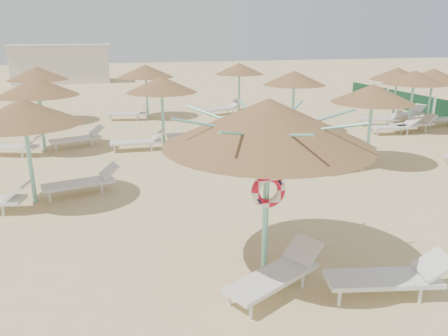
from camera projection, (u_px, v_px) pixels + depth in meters
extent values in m
plane|color=#DCC086|center=(261.00, 264.00, 8.38)|extent=(120.00, 120.00, 0.00)
cylinder|color=#79D3C2|center=(266.00, 204.00, 7.75)|extent=(0.11, 0.11, 2.69)
cone|color=brown|center=(268.00, 122.00, 7.31)|extent=(3.59, 3.59, 0.81)
cylinder|color=#79D3C2|center=(268.00, 138.00, 7.39)|extent=(0.20, 0.20, 0.12)
cylinder|color=#79D3C2|center=(313.00, 122.00, 7.53)|extent=(1.62, 0.04, 0.41)
cylinder|color=#79D3C2|center=(287.00, 117.00, 8.01)|extent=(1.18, 1.18, 0.41)
cylinder|color=#79D3C2|center=(252.00, 116.00, 8.08)|extent=(0.04, 1.62, 0.41)
cylinder|color=#79D3C2|center=(226.00, 120.00, 7.71)|extent=(1.18, 1.18, 0.41)
cylinder|color=#79D3C2|center=(221.00, 127.00, 7.11)|extent=(1.62, 0.04, 0.41)
cylinder|color=#79D3C2|center=(246.00, 134.00, 6.64)|extent=(1.18, 1.18, 0.41)
cylinder|color=#79D3C2|center=(288.00, 135.00, 6.56)|extent=(0.04, 1.62, 0.41)
cylinder|color=#79D3C2|center=(316.00, 130.00, 6.94)|extent=(1.18, 1.18, 0.41)
torus|color=red|center=(268.00, 191.00, 7.57)|extent=(0.63, 0.15, 0.63)
cylinder|color=white|center=(251.00, 311.00, 6.73)|extent=(0.06, 0.06, 0.27)
cylinder|color=white|center=(230.00, 298.00, 7.07)|extent=(0.06, 0.06, 0.27)
cylinder|color=white|center=(303.00, 281.00, 7.57)|extent=(0.06, 0.06, 0.27)
cylinder|color=white|center=(281.00, 270.00, 7.90)|extent=(0.06, 0.06, 0.27)
cube|color=white|center=(272.00, 278.00, 7.34)|extent=(1.89, 1.36, 0.08)
cube|color=white|center=(303.00, 250.00, 7.80)|extent=(0.67, 0.72, 0.35)
cylinder|color=white|center=(339.00, 298.00, 7.06)|extent=(0.06, 0.06, 0.28)
cylinder|color=white|center=(331.00, 282.00, 7.53)|extent=(0.06, 0.06, 0.28)
cylinder|color=white|center=(420.00, 296.00, 7.13)|extent=(0.06, 0.06, 0.28)
cylinder|color=white|center=(406.00, 279.00, 7.61)|extent=(0.06, 0.06, 0.28)
cube|color=white|center=(382.00, 279.00, 7.29)|extent=(1.98, 1.00, 0.08)
cube|color=white|center=(434.00, 265.00, 7.26)|extent=(0.60, 0.68, 0.36)
cylinder|color=#79D3C2|center=(30.00, 160.00, 11.09)|extent=(0.11, 0.11, 2.30)
cone|color=brown|center=(23.00, 112.00, 10.72)|extent=(2.82, 2.82, 0.63)
cylinder|color=#79D3C2|center=(24.00, 121.00, 10.79)|extent=(0.20, 0.20, 0.12)
cylinder|color=white|center=(3.00, 211.00, 10.52)|extent=(0.06, 0.06, 0.28)
cylinder|color=white|center=(12.00, 203.00, 11.00)|extent=(0.06, 0.06, 0.28)
cube|color=white|center=(18.00, 191.00, 10.64)|extent=(0.61, 0.69, 0.36)
cylinder|color=white|center=(50.00, 198.00, 11.37)|extent=(0.06, 0.06, 0.28)
cylinder|color=white|center=(47.00, 192.00, 11.78)|extent=(0.06, 0.06, 0.28)
cylinder|color=white|center=(102.00, 189.00, 11.98)|extent=(0.06, 0.06, 0.28)
cylinder|color=white|center=(98.00, 184.00, 12.40)|extent=(0.06, 0.06, 0.28)
cube|color=white|center=(79.00, 183.00, 11.89)|extent=(1.99, 1.04, 0.08)
cube|color=white|center=(109.00, 170.00, 12.20)|extent=(0.61, 0.69, 0.36)
cylinder|color=#79D3C2|center=(41.00, 121.00, 16.04)|extent=(0.11, 0.11, 2.30)
cone|color=brown|center=(37.00, 87.00, 15.67)|extent=(2.89, 2.89, 0.65)
cylinder|color=#79D3C2|center=(38.00, 93.00, 15.74)|extent=(0.20, 0.20, 0.12)
cylinder|color=white|center=(22.00, 154.00, 15.43)|extent=(0.06, 0.06, 0.28)
cylinder|color=white|center=(29.00, 150.00, 15.90)|extent=(0.06, 0.06, 0.28)
cube|color=white|center=(10.00, 147.00, 15.64)|extent=(2.00, 1.19, 0.08)
cube|color=white|center=(32.00, 141.00, 15.53)|extent=(0.65, 0.72, 0.36)
cylinder|color=white|center=(56.00, 148.00, 16.27)|extent=(0.06, 0.06, 0.28)
cylinder|color=white|center=(53.00, 145.00, 16.67)|extent=(0.06, 0.06, 0.28)
cylinder|color=white|center=(92.00, 143.00, 16.99)|extent=(0.06, 0.06, 0.28)
cylinder|color=white|center=(88.00, 140.00, 17.39)|extent=(0.06, 0.06, 0.28)
cube|color=white|center=(75.00, 139.00, 16.84)|extent=(2.00, 1.19, 0.08)
cube|color=white|center=(96.00, 130.00, 17.22)|extent=(0.65, 0.72, 0.36)
cylinder|color=#79D3C2|center=(40.00, 99.00, 21.20)|extent=(0.11, 0.11, 2.30)
cone|color=brown|center=(37.00, 73.00, 20.83)|extent=(2.82, 2.82, 0.63)
cylinder|color=#79D3C2|center=(38.00, 78.00, 20.91)|extent=(0.20, 0.20, 0.12)
cylinder|color=white|center=(2.00, 122.00, 21.00)|extent=(0.06, 0.06, 0.28)
cylinder|color=white|center=(28.00, 123.00, 20.68)|extent=(0.06, 0.06, 0.28)
cylinder|color=white|center=(31.00, 121.00, 21.15)|extent=(0.06, 0.06, 0.28)
cube|color=white|center=(17.00, 119.00, 20.80)|extent=(1.97, 0.90, 0.08)
cube|color=white|center=(35.00, 113.00, 20.83)|extent=(0.57, 0.67, 0.36)
cylinder|color=#79D3C2|center=(163.00, 117.00, 16.77)|extent=(0.11, 0.11, 2.30)
cone|color=brown|center=(162.00, 84.00, 16.40)|extent=(2.66, 2.66, 0.60)
cylinder|color=#79D3C2|center=(162.00, 91.00, 16.47)|extent=(0.20, 0.20, 0.12)
cylinder|color=white|center=(114.00, 150.00, 16.02)|extent=(0.06, 0.06, 0.28)
cylinder|color=white|center=(115.00, 146.00, 16.49)|extent=(0.06, 0.06, 0.28)
cylinder|color=white|center=(151.00, 148.00, 16.31)|extent=(0.06, 0.06, 0.28)
cylinder|color=white|center=(151.00, 144.00, 16.77)|extent=(0.06, 0.06, 0.28)
cube|color=white|center=(136.00, 142.00, 16.37)|extent=(1.93, 0.70, 0.08)
cube|color=white|center=(158.00, 135.00, 16.48)|extent=(0.51, 0.62, 0.36)
cylinder|color=white|center=(172.00, 142.00, 17.16)|extent=(0.06, 0.06, 0.28)
cylinder|color=white|center=(169.00, 139.00, 17.62)|extent=(0.06, 0.06, 0.28)
cylinder|color=white|center=(205.00, 139.00, 17.56)|extent=(0.06, 0.06, 0.28)
cylinder|color=white|center=(202.00, 137.00, 18.02)|extent=(0.06, 0.06, 0.28)
cube|color=white|center=(190.00, 135.00, 17.57)|extent=(1.93, 0.70, 0.08)
cube|color=white|center=(210.00, 127.00, 17.75)|extent=(0.51, 0.62, 0.36)
cylinder|color=#79D3C2|center=(147.00, 96.00, 22.44)|extent=(0.11, 0.11, 2.30)
cone|color=brown|center=(146.00, 71.00, 22.07)|extent=(2.82, 2.82, 0.64)
cylinder|color=#79D3C2|center=(146.00, 76.00, 22.14)|extent=(0.20, 0.20, 0.12)
cylinder|color=white|center=(110.00, 119.00, 21.78)|extent=(0.06, 0.06, 0.28)
cylinder|color=white|center=(111.00, 117.00, 22.26)|extent=(0.06, 0.06, 0.28)
cylinder|color=white|center=(137.00, 118.00, 21.90)|extent=(0.06, 0.06, 0.28)
cylinder|color=white|center=(138.00, 116.00, 22.37)|extent=(0.06, 0.06, 0.28)
cube|color=white|center=(127.00, 114.00, 22.04)|extent=(1.98, 0.95, 0.08)
cube|color=white|center=(143.00, 109.00, 22.04)|extent=(0.58, 0.68, 0.36)
cylinder|color=#79D3C2|center=(369.00, 131.00, 14.33)|extent=(0.11, 0.11, 2.30)
cone|color=brown|center=(373.00, 93.00, 13.96)|extent=(2.64, 2.64, 0.59)
cylinder|color=#79D3C2|center=(372.00, 101.00, 14.03)|extent=(0.20, 0.20, 0.12)
cylinder|color=white|center=(328.00, 172.00, 13.43)|extent=(0.06, 0.06, 0.28)
cylinder|color=white|center=(318.00, 168.00, 13.86)|extent=(0.06, 0.06, 0.28)
cylinder|color=white|center=(362.00, 167.00, 13.99)|extent=(0.06, 0.06, 0.28)
cylinder|color=white|center=(351.00, 163.00, 14.42)|extent=(0.06, 0.06, 0.28)
cube|color=white|center=(343.00, 161.00, 13.93)|extent=(1.98, 0.95, 0.08)
cube|color=white|center=(365.00, 151.00, 14.21)|extent=(0.58, 0.68, 0.36)
cylinder|color=#79D3C2|center=(293.00, 107.00, 19.13)|extent=(0.11, 0.11, 2.30)
cone|color=brown|center=(294.00, 78.00, 18.76)|extent=(2.69, 2.69, 0.61)
cylinder|color=#79D3C2|center=(294.00, 83.00, 18.83)|extent=(0.20, 0.20, 0.12)
cylinder|color=white|center=(259.00, 135.00, 18.24)|extent=(0.06, 0.06, 0.28)
cylinder|color=white|center=(253.00, 133.00, 18.67)|extent=(0.06, 0.06, 0.28)
cylinder|color=white|center=(286.00, 132.00, 18.78)|extent=(0.06, 0.06, 0.28)
cylinder|color=white|center=(280.00, 130.00, 19.22)|extent=(0.06, 0.06, 0.28)
cube|color=white|center=(272.00, 128.00, 18.73)|extent=(1.98, 0.93, 0.08)
cube|color=white|center=(289.00, 121.00, 19.00)|extent=(0.58, 0.67, 0.36)
cylinder|color=#79D3C2|center=(239.00, 92.00, 23.95)|extent=(0.11, 0.11, 2.30)
cone|color=brown|center=(239.00, 69.00, 23.58)|extent=(2.65, 2.65, 0.60)
cylinder|color=#79D3C2|center=(239.00, 73.00, 23.65)|extent=(0.20, 0.20, 0.12)
cylinder|color=white|center=(211.00, 114.00, 23.00)|extent=(0.06, 0.06, 0.28)
cylinder|color=white|center=(207.00, 113.00, 23.41)|extent=(0.06, 0.06, 0.28)
cylinder|color=white|center=(233.00, 112.00, 23.67)|extent=(0.06, 0.06, 0.28)
cylinder|color=white|center=(228.00, 110.00, 24.08)|extent=(0.06, 0.06, 0.28)
cube|color=white|center=(222.00, 109.00, 23.55)|extent=(2.00, 1.12, 0.08)
cube|color=white|center=(235.00, 103.00, 23.90)|extent=(0.63, 0.71, 0.36)
cylinder|color=white|center=(446.00, 161.00, 14.58)|extent=(0.06, 0.06, 0.28)
cylinder|color=#79D3C2|center=(411.00, 106.00, 19.35)|extent=(0.11, 0.11, 2.30)
cone|color=brown|center=(415.00, 77.00, 18.99)|extent=(2.65, 2.65, 0.60)
cylinder|color=#79D3C2|center=(414.00, 83.00, 19.06)|extent=(0.20, 0.20, 0.12)
cylinder|color=white|center=(378.00, 133.00, 18.67)|extent=(0.06, 0.06, 0.28)
cylinder|color=white|center=(372.00, 131.00, 19.14)|extent=(0.06, 0.06, 0.28)
cylinder|color=white|center=(407.00, 132.00, 18.84)|extent=(0.06, 0.06, 0.28)
cylinder|color=white|center=(401.00, 130.00, 19.31)|extent=(0.06, 0.06, 0.28)
cube|color=white|center=(393.00, 127.00, 18.95)|extent=(1.97, 0.87, 0.08)
cube|color=white|center=(412.00, 121.00, 18.99)|extent=(0.56, 0.66, 0.36)
cylinder|color=#79D3C2|center=(395.00, 100.00, 21.13)|extent=(0.11, 0.11, 2.30)
cone|color=brown|center=(398.00, 74.00, 20.76)|extent=(2.59, 2.59, 0.58)
cylinder|color=#79D3C2|center=(397.00, 79.00, 20.83)|extent=(0.20, 0.20, 0.12)
cylinder|color=white|center=(362.00, 124.00, 20.58)|extent=(0.06, 0.06, 0.28)
cylinder|color=white|center=(359.00, 122.00, 21.06)|extent=(0.06, 0.06, 0.28)
cylinder|color=white|center=(391.00, 124.00, 20.51)|extent=(0.06, 0.06, 0.28)
cylinder|color=white|center=(388.00, 122.00, 20.99)|extent=(0.06, 0.06, 0.28)
cube|color=white|center=(378.00, 119.00, 20.73)|extent=(2.00, 1.19, 0.08)
cube|color=white|center=(397.00, 114.00, 20.61)|extent=(0.65, 0.72, 0.36)
cylinder|color=white|center=(402.00, 120.00, 21.36)|extent=(0.06, 0.06, 0.28)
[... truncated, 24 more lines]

